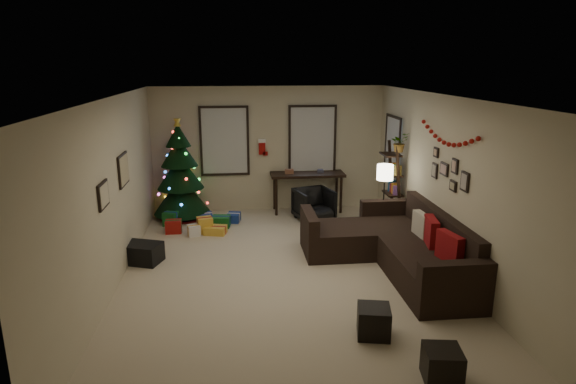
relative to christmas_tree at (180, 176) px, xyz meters
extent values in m
plane|color=#C1B092|center=(1.88, -3.06, -0.90)|extent=(7.00, 7.00, 0.00)
plane|color=white|center=(1.88, -3.06, 1.80)|extent=(7.00, 7.00, 0.00)
plane|color=#C3B794|center=(1.88, 0.44, 0.45)|extent=(5.00, 0.00, 5.00)
plane|color=#C3B794|center=(1.88, -6.56, 0.45)|extent=(5.00, 0.00, 5.00)
plane|color=#C3B794|center=(-0.62, -3.06, 0.45)|extent=(0.00, 7.00, 7.00)
plane|color=#C3B794|center=(4.38, -3.06, 0.45)|extent=(0.00, 7.00, 7.00)
cube|color=#728CB2|center=(0.93, 0.41, 0.65)|extent=(0.94, 0.02, 1.35)
cube|color=beige|center=(0.93, 0.41, 0.65)|extent=(0.94, 0.03, 1.35)
cube|color=#728CB2|center=(2.83, 0.41, 0.65)|extent=(0.94, 0.02, 1.35)
cube|color=beige|center=(2.83, 0.41, 0.65)|extent=(0.94, 0.03, 1.35)
cube|color=#728CB2|center=(4.35, -0.51, 0.60)|extent=(0.05, 0.27, 1.17)
cube|color=beige|center=(4.35, -0.51, 0.60)|extent=(0.05, 0.45, 1.17)
cylinder|color=black|center=(0.00, 0.00, -0.77)|extent=(0.09, 0.09, 0.26)
cone|color=black|center=(0.00, 0.00, -0.38)|extent=(1.16, 1.16, 0.81)
cone|color=black|center=(0.00, 0.00, 0.09)|extent=(0.96, 0.96, 0.68)
cone|color=black|center=(0.00, 0.00, 0.52)|extent=(0.75, 0.75, 0.60)
cone|color=black|center=(0.00, 0.00, 0.86)|extent=(0.51, 0.51, 0.47)
cylinder|color=maroon|center=(0.00, 0.00, -0.88)|extent=(0.94, 0.94, 0.03)
cube|color=#14591E|center=(0.83, -0.71, -0.79)|extent=(0.35, 0.28, 0.22)
cube|color=gold|center=(0.53, -1.01, -0.75)|extent=(0.28, 0.25, 0.30)
cube|color=navy|center=(1.08, -0.41, -0.81)|extent=(0.25, 0.30, 0.18)
cube|color=maroon|center=(-0.07, -0.96, -0.77)|extent=(0.30, 0.22, 0.25)
cube|color=silver|center=(0.33, -1.16, -0.80)|extent=(0.22, 0.22, 0.20)
cube|color=#14591E|center=(-0.17, -0.51, -0.76)|extent=(0.26, 0.26, 0.28)
cube|color=gold|center=(0.73, -1.11, -0.82)|extent=(0.40, 0.30, 0.15)
cube|color=navy|center=(0.48, -0.25, -0.82)|extent=(0.31, 0.29, 0.15)
cube|color=black|center=(3.91, -3.15, -0.66)|extent=(1.01, 2.69, 0.47)
cube|color=black|center=(4.31, -3.15, -0.19)|extent=(0.20, 2.69, 0.46)
cube|color=black|center=(3.91, -4.60, -0.53)|extent=(1.01, 0.20, 0.74)
cube|color=black|center=(3.91, -1.71, -0.53)|extent=(1.01, 0.20, 0.74)
cube|color=black|center=(2.92, -2.31, -0.66)|extent=(0.95, 1.01, 0.47)
cube|color=black|center=(2.36, -2.31, -0.53)|extent=(0.18, 1.01, 0.74)
cube|color=maroon|center=(4.09, -3.94, -0.26)|extent=(0.23, 0.50, 0.48)
cube|color=maroon|center=(4.09, -3.28, -0.26)|extent=(0.22, 0.52, 0.50)
cube|color=#C1B49D|center=(4.09, -2.88, -0.27)|extent=(0.15, 0.44, 0.43)
cube|color=black|center=(2.73, -4.94, -0.71)|extent=(0.45, 0.45, 0.36)
cube|color=black|center=(3.19, -5.85, -0.72)|extent=(0.43, 0.43, 0.35)
cube|color=black|center=(2.69, 0.16, -0.06)|extent=(1.59, 0.57, 0.06)
cylinder|color=black|center=(1.99, -0.07, -0.50)|extent=(0.06, 0.06, 0.80)
cylinder|color=black|center=(1.99, 0.39, -0.50)|extent=(0.06, 0.06, 0.80)
cylinder|color=black|center=(3.39, -0.07, -0.50)|extent=(0.06, 0.06, 0.80)
cylinder|color=black|center=(3.39, 0.39, -0.50)|extent=(0.06, 0.06, 0.80)
imported|color=black|center=(2.73, -0.49, -0.56)|extent=(0.81, 0.78, 0.67)
cube|color=black|center=(4.20, -1.42, -0.03)|extent=(0.05, 0.05, 1.73)
cube|color=black|center=(4.20, -0.96, -0.03)|extent=(0.05, 0.05, 1.73)
cube|color=black|center=(4.17, -1.19, -0.56)|extent=(0.30, 0.48, 0.03)
cube|color=black|center=(4.17, -1.19, -0.18)|extent=(0.30, 0.48, 0.03)
cube|color=black|center=(4.17, -1.19, 0.21)|extent=(0.30, 0.48, 0.03)
cube|color=black|center=(4.17, -1.19, 0.59)|extent=(0.30, 0.48, 0.03)
imported|color=#4C4C4C|center=(4.18, -1.36, 0.90)|extent=(0.53, 0.50, 0.47)
cylinder|color=black|center=(3.83, -1.69, -0.88)|extent=(0.24, 0.24, 0.03)
cylinder|color=black|center=(3.83, -1.69, -0.28)|extent=(0.03, 0.03, 1.17)
cylinder|color=white|center=(3.83, -1.69, 0.36)|extent=(0.30, 0.30, 0.28)
cube|color=black|center=(-0.60, -2.34, 0.66)|extent=(0.04, 0.60, 0.50)
cube|color=tan|center=(-0.60, -2.34, 0.66)|extent=(0.01, 0.54, 0.45)
cube|color=black|center=(-0.60, -3.60, 0.59)|extent=(0.04, 0.45, 0.35)
cube|color=#C3B794|center=(-0.60, -3.60, 0.59)|extent=(0.01, 0.41, 0.31)
cube|color=black|center=(4.36, -3.66, 0.65)|extent=(0.03, 0.22, 0.28)
cube|color=black|center=(4.36, -3.31, 0.80)|extent=(0.03, 0.18, 0.22)
cube|color=black|center=(4.36, -3.31, 0.50)|extent=(0.03, 0.20, 0.16)
cube|color=black|center=(4.36, -2.96, 0.68)|extent=(0.03, 0.26, 0.20)
cube|color=black|center=(4.36, -2.61, 0.58)|extent=(0.03, 0.18, 0.24)
cube|color=black|center=(4.36, -2.61, 0.88)|extent=(0.03, 0.16, 0.16)
cube|color=#990F0C|center=(1.73, 0.38, 0.50)|extent=(0.14, 0.04, 0.30)
cube|color=white|center=(1.73, 0.38, 0.65)|extent=(0.16, 0.05, 0.08)
cube|color=#990F0C|center=(1.80, 0.38, 0.37)|extent=(0.10, 0.04, 0.08)
cube|color=#990F0C|center=(2.06, 0.49, 0.53)|extent=(0.14, 0.04, 0.30)
cube|color=white|center=(2.06, 0.49, 0.68)|extent=(0.16, 0.05, 0.08)
cube|color=#990F0C|center=(2.13, 0.49, 0.40)|extent=(0.10, 0.04, 0.08)
cube|color=black|center=(-0.44, -2.36, -0.73)|extent=(0.75, 0.62, 0.32)
camera|label=1|loc=(1.14, -10.01, 2.28)|focal=30.35mm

